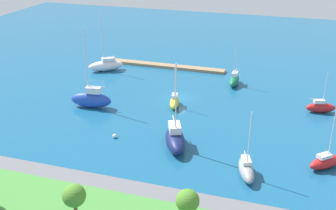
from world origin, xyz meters
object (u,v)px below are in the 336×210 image
sailboat_red_center_basin (326,162)px  sailboat_red_lone_north (321,107)px  park_tree_center (74,196)px  park_tree_east (188,201)px  sailboat_yellow_off_beacon (175,102)px  sailboat_navy_lone_south (175,139)px  sailboat_blue_by_breakwater (91,99)px  pier_dock (166,66)px  sailboat_white_east_end (106,65)px  mooring_buoy_white (115,136)px  sailboat_green_mid_basin (234,80)px  sailboat_gray_along_channel (246,169)px

sailboat_red_center_basin → sailboat_red_lone_north: bearing=47.9°
park_tree_center → park_tree_east: (-10.32, -4.23, -1.23)m
sailboat_yellow_off_beacon → sailboat_red_center_basin: bearing=50.4°
park_tree_east → sailboat_red_lone_north: sailboat_red_lone_north is taller
sailboat_navy_lone_south → sailboat_blue_by_breakwater: 20.14m
park_tree_center → sailboat_red_center_basin: (-24.41, -21.85, -4.34)m
pier_dock → sailboat_red_lone_north: sailboat_red_lone_north is taller
park_tree_center → sailboat_white_east_end: sailboat_white_east_end is taller
park_tree_center → sailboat_yellow_off_beacon: 34.99m
park_tree_center → sailboat_blue_by_breakwater: 33.46m
sailboat_navy_lone_south → mooring_buoy_white: bearing=-112.6°
park_tree_center → sailboat_white_east_end: 52.91m
sailboat_white_east_end → sailboat_red_lone_north: 45.12m
sailboat_red_center_basin → sailboat_green_mid_basin: (16.42, -26.67, 0.13)m
sailboat_gray_along_channel → park_tree_center: bearing=-58.7°
pier_dock → sailboat_white_east_end: bearing=28.0°
park_tree_center → sailboat_green_mid_basin: (-7.98, -48.52, -4.20)m
sailboat_gray_along_channel → sailboat_navy_lone_south: size_ratio=0.71×
sailboat_yellow_off_beacon → sailboat_gray_along_channel: 23.39m
mooring_buoy_white → sailboat_yellow_off_beacon: bearing=-111.0°
sailboat_green_mid_basin → pier_dock: bearing=-110.1°
sailboat_blue_by_breakwater → sailboat_white_east_end: bearing=-80.1°
sailboat_yellow_off_beacon → sailboat_blue_by_breakwater: (13.79, 4.58, 0.63)m
sailboat_white_east_end → sailboat_navy_lone_south: sailboat_navy_lone_south is taller
sailboat_green_mid_basin → sailboat_gray_along_channel: (-6.73, 31.76, -0.06)m
sailboat_yellow_off_beacon → sailboat_blue_by_breakwater: bearing=-83.6°
sailboat_yellow_off_beacon → sailboat_navy_lone_south: size_ratio=0.59×
sailboat_red_center_basin → sailboat_navy_lone_south: (20.46, 0.74, 0.44)m
sailboat_white_east_end → sailboat_yellow_off_beacon: 24.35m
park_tree_center → sailboat_navy_lone_south: (-3.95, -21.11, -3.90)m
sailboat_navy_lone_south → park_tree_center: bearing=-33.8°
pier_dock → park_tree_east: bearing=110.3°
sailboat_green_mid_basin → sailboat_red_lone_north: bearing=63.7°
mooring_buoy_white → pier_dock: bearing=-85.0°
park_tree_center → sailboat_gray_along_channel: bearing=-131.3°
pier_dock → sailboat_navy_lone_south: size_ratio=2.09×
sailboat_yellow_off_beacon → sailboat_blue_by_breakwater: 14.54m
park_tree_center → sailboat_red_center_basin: 33.04m
sailboat_white_east_end → sailboat_yellow_off_beacon: sailboat_white_east_end is taller
sailboat_green_mid_basin → sailboat_navy_lone_south: size_ratio=0.65×
sailboat_navy_lone_south → sailboat_blue_by_breakwater: bearing=-139.9°
sailboat_yellow_off_beacon → sailboat_gray_along_channel: size_ratio=0.83×
park_tree_east → sailboat_gray_along_channel: size_ratio=0.44×
sailboat_navy_lone_south → sailboat_blue_by_breakwater: sailboat_blue_by_breakwater is taller
park_tree_center → sailboat_gray_along_channel: size_ratio=0.58×
sailboat_gray_along_channel → sailboat_red_lone_north: (-9.41, -23.33, -0.05)m
sailboat_red_center_basin → sailboat_gray_along_channel: (9.70, 5.10, 0.07)m
sailboat_gray_along_channel → mooring_buoy_white: sailboat_gray_along_channel is taller
sailboat_red_center_basin → sailboat_yellow_off_beacon: size_ratio=1.27×
pier_dock → sailboat_blue_by_breakwater: (5.58, 24.83, 1.27)m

